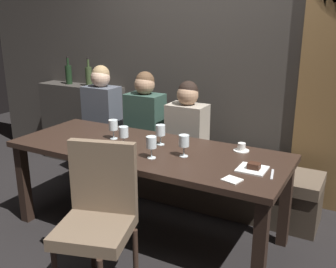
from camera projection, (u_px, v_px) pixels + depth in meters
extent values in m
plane|color=black|center=(148.00, 231.00, 3.25)|extent=(9.00, 9.00, 0.00)
cube|color=#423D38|center=(210.00, 40.00, 3.84)|extent=(6.00, 0.12, 3.00)
cube|color=#38342F|center=(83.00, 124.00, 4.69)|extent=(1.10, 0.28, 0.95)
cube|color=black|center=(24.00, 184.00, 3.33)|extent=(0.08, 0.08, 0.69)
cube|color=black|center=(260.00, 250.00, 2.38)|extent=(0.08, 0.08, 0.69)
cube|color=black|center=(79.00, 159.00, 3.91)|extent=(0.08, 0.08, 0.69)
cube|color=black|center=(285.00, 204.00, 2.97)|extent=(0.08, 0.08, 0.69)
cube|color=#302119|center=(146.00, 151.00, 3.04)|extent=(2.20, 0.84, 0.04)
cube|color=#40352A|center=(185.00, 182.00, 3.79)|extent=(2.50, 0.40, 0.35)
cube|color=brown|center=(185.00, 160.00, 3.72)|extent=(2.50, 0.44, 0.10)
cylinder|color=#302119|center=(92.00, 243.00, 2.70)|extent=(0.04, 0.04, 0.42)
cylinder|color=#302119|center=(136.00, 258.00, 2.54)|extent=(0.04, 0.04, 0.42)
cube|color=brown|center=(94.00, 230.00, 2.39)|extent=(0.55, 0.55, 0.08)
cube|color=brown|center=(103.00, 177.00, 2.49)|extent=(0.44, 0.18, 0.48)
cube|color=#4C515B|center=(102.00, 114.00, 4.09)|extent=(0.36, 0.24, 0.58)
sphere|color=#DBB293|center=(100.00, 78.00, 3.98)|extent=(0.20, 0.20, 0.20)
sphere|color=#9E7F56|center=(101.00, 74.00, 3.98)|extent=(0.18, 0.18, 0.18)
cube|color=#2D473D|center=(145.00, 121.00, 3.84)|extent=(0.36, 0.24, 0.55)
sphere|color=tan|center=(144.00, 85.00, 3.73)|extent=(0.20, 0.20, 0.20)
sphere|color=brown|center=(145.00, 81.00, 3.73)|extent=(0.18, 0.18, 0.18)
cube|color=#9E9384|center=(187.00, 131.00, 3.63)|extent=(0.36, 0.24, 0.50)
sphere|color=tan|center=(188.00, 95.00, 3.53)|extent=(0.20, 0.20, 0.20)
sphere|color=black|center=(188.00, 91.00, 3.53)|extent=(0.18, 0.18, 0.18)
cylinder|color=black|center=(69.00, 75.00, 4.60)|extent=(0.08, 0.08, 0.22)
cylinder|color=black|center=(68.00, 62.00, 4.56)|extent=(0.03, 0.03, 0.09)
cylinder|color=black|center=(67.00, 57.00, 4.54)|extent=(0.03, 0.03, 0.02)
cylinder|color=#384728|center=(89.00, 77.00, 4.47)|extent=(0.08, 0.08, 0.22)
cylinder|color=#384728|center=(88.00, 63.00, 4.42)|extent=(0.03, 0.03, 0.09)
cylinder|color=black|center=(88.00, 58.00, 4.41)|extent=(0.03, 0.03, 0.02)
cylinder|color=silver|center=(184.00, 156.00, 2.85)|extent=(0.06, 0.06, 0.00)
cylinder|color=silver|center=(184.00, 151.00, 2.84)|extent=(0.01, 0.01, 0.07)
cylinder|color=silver|center=(184.00, 141.00, 2.81)|extent=(0.08, 0.08, 0.08)
cylinder|color=silver|center=(124.00, 146.00, 3.06)|extent=(0.06, 0.06, 0.00)
cylinder|color=silver|center=(124.00, 142.00, 3.05)|extent=(0.01, 0.01, 0.07)
cylinder|color=silver|center=(124.00, 132.00, 3.03)|extent=(0.08, 0.08, 0.08)
cylinder|color=maroon|center=(124.00, 135.00, 3.04)|extent=(0.07, 0.07, 0.04)
cylinder|color=silver|center=(161.00, 144.00, 3.11)|extent=(0.06, 0.06, 0.00)
cylinder|color=silver|center=(161.00, 140.00, 3.10)|extent=(0.01, 0.01, 0.07)
cylinder|color=silver|center=(160.00, 130.00, 3.08)|extent=(0.08, 0.08, 0.08)
cylinder|color=silver|center=(152.00, 158.00, 2.82)|extent=(0.06, 0.06, 0.00)
cylinder|color=silver|center=(151.00, 153.00, 2.80)|extent=(0.01, 0.01, 0.07)
cylinder|color=silver|center=(151.00, 142.00, 2.78)|extent=(0.08, 0.08, 0.08)
cylinder|color=gold|center=(151.00, 145.00, 2.79)|extent=(0.07, 0.07, 0.03)
cylinder|color=silver|center=(114.00, 138.00, 3.26)|extent=(0.06, 0.06, 0.00)
cylinder|color=silver|center=(114.00, 134.00, 3.25)|extent=(0.01, 0.01, 0.07)
cylinder|color=silver|center=(113.00, 125.00, 3.22)|extent=(0.08, 0.08, 0.08)
cylinder|color=maroon|center=(113.00, 127.00, 3.23)|extent=(0.07, 0.07, 0.04)
cylinder|color=white|center=(241.00, 151.00, 2.96)|extent=(0.12, 0.12, 0.01)
cylinder|color=white|center=(242.00, 147.00, 2.95)|extent=(0.06, 0.06, 0.06)
cylinder|color=brown|center=(242.00, 144.00, 2.94)|extent=(0.05, 0.05, 0.01)
cube|color=white|center=(252.00, 169.00, 2.60)|extent=(0.19, 0.19, 0.01)
cube|color=#381E14|center=(254.00, 166.00, 2.59)|extent=(0.08, 0.06, 0.04)
cube|color=silver|center=(272.00, 174.00, 2.52)|extent=(0.05, 0.17, 0.01)
cube|color=silver|center=(232.00, 180.00, 2.43)|extent=(0.13, 0.12, 0.01)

